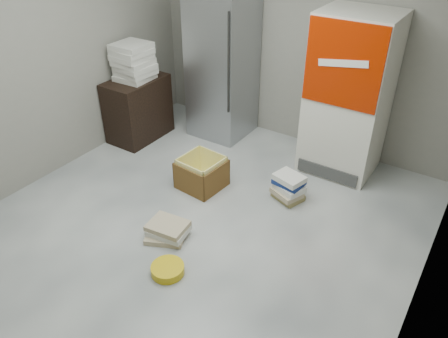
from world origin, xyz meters
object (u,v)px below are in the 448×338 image
steel_fridge (223,64)px  cardboard_box (202,175)px  phonebook_stack_main (288,187)px  wood_shelf (138,109)px  coke_cooler (349,96)px

steel_fridge → cardboard_box: size_ratio=3.93×
phonebook_stack_main → cardboard_box: size_ratio=0.77×
wood_shelf → cardboard_box: (1.37, -0.50, -0.25)m
cardboard_box → coke_cooler: bearing=52.8°
steel_fridge → cardboard_box: bearing=-66.4°
wood_shelf → phonebook_stack_main: bearing=-4.8°
phonebook_stack_main → wood_shelf: bearing=-171.7°
wood_shelf → steel_fridge: bearing=41.3°
coke_cooler → wood_shelf: size_ratio=2.25×
steel_fridge → coke_cooler: size_ratio=1.06×
wood_shelf → phonebook_stack_main: size_ratio=2.14×
coke_cooler → cardboard_box: (-1.11, -1.22, -0.76)m
steel_fridge → coke_cooler: steel_fridge is taller
wood_shelf → cardboard_box: bearing=-20.1°
coke_cooler → steel_fridge: bearing=179.8°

